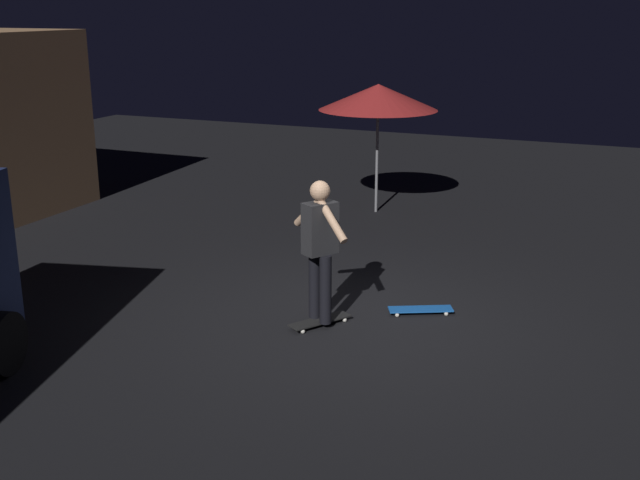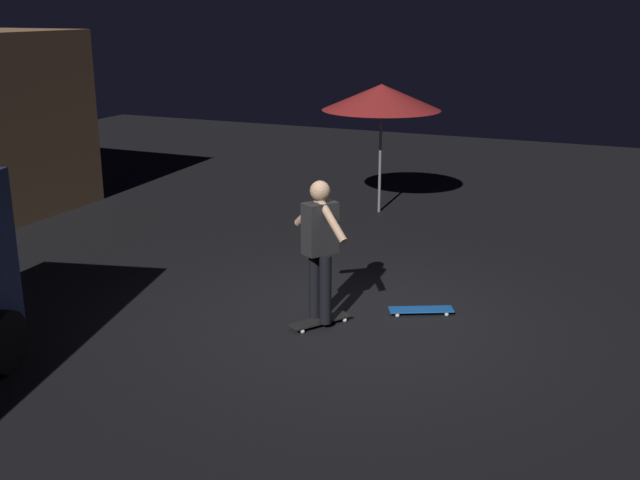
# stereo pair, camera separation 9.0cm
# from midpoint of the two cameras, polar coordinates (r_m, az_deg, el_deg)

# --- Properties ---
(ground_plane) EXTENTS (28.00, 28.00, 0.00)m
(ground_plane) POSITION_cam_midpoint_polar(r_m,az_deg,el_deg) (9.37, 2.16, -5.91)
(ground_plane) COLOR black
(patio_umbrella) EXTENTS (2.10, 2.10, 2.30)m
(patio_umbrella) POSITION_cam_midpoint_polar(r_m,az_deg,el_deg) (13.91, 4.09, 10.37)
(patio_umbrella) COLOR slate
(patio_umbrella) RESTS_ON ground_plane
(skateboard_ridden) EXTENTS (0.77, 0.58, 0.07)m
(skateboard_ridden) POSITION_cam_midpoint_polar(r_m,az_deg,el_deg) (9.21, -0.28, -5.93)
(skateboard_ridden) COLOR black
(skateboard_ridden) RESTS_ON ground_plane
(skateboard_spare) EXTENTS (0.53, 0.79, 0.07)m
(skateboard_spare) POSITION_cam_midpoint_polar(r_m,az_deg,el_deg) (9.62, 7.09, -5.06)
(skateboard_spare) COLOR #1959B2
(skateboard_spare) RESTS_ON ground_plane
(skater) EXTENTS (0.60, 0.88, 1.67)m
(skater) POSITION_cam_midpoint_polar(r_m,az_deg,el_deg) (8.88, -0.29, -0.08)
(skater) COLOR black
(skater) RESTS_ON skateboard_ridden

